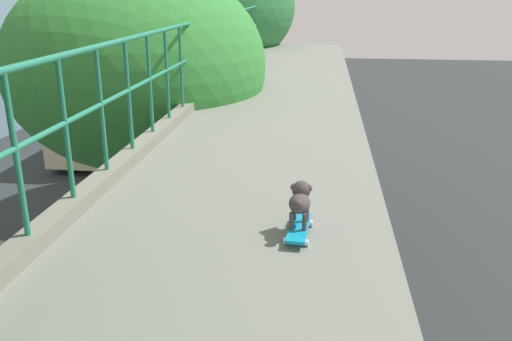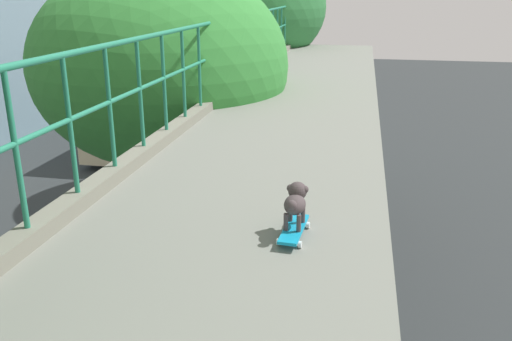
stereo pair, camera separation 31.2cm
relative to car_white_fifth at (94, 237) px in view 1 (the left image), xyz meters
The scene contains 6 objects.
car_white_fifth is the anchor object (origin of this frame).
city_bus 12.47m from the car_white_fifth, 107.92° to the left, with size 2.56×10.30×3.22m.
roadside_tree_mid 6.59m from the car_white_fifth, 47.93° to the right, with size 4.96×4.96×7.93m.
roadside_tree_far 8.76m from the car_white_fifth, 68.92° to the left, with size 5.90×5.90×8.96m.
toy_skateboard 12.03m from the car_white_fifth, 56.22° to the right, with size 0.22×0.55×0.08m.
small_dog 12.08m from the car_white_fifth, 56.04° to the right, with size 0.18×0.36×0.33m.
Camera 1 is at (1.82, -1.03, 7.37)m, focal length 37.16 mm.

